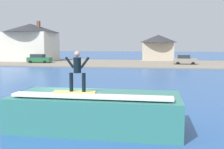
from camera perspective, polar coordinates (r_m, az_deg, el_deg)
ground_plane at (r=14.10m, az=-8.47°, el=-9.24°), size 260.00×260.00×0.00m
wave_crest at (r=12.38m, az=-3.30°, el=-7.51°), size 7.42×3.34×1.72m
surfboard at (r=11.76m, az=-7.83°, el=-3.63°), size 1.83×0.53×0.06m
surfer at (r=11.55m, az=-7.28°, el=1.13°), size 1.07×0.32×1.72m
shoreline_bank at (r=52.68m, az=4.78°, el=2.35°), size 120.00×20.07×0.18m
car_near_shore at (r=54.72m, az=-15.04°, el=3.21°), size 4.54×2.14×1.86m
car_far_shore at (r=50.88m, az=14.97°, el=2.98°), size 4.02×2.31×1.86m
house_with_chimney at (r=62.84m, az=-16.62°, el=6.84°), size 12.25×12.25×8.67m
house_small_cottage at (r=61.47m, az=9.66°, el=5.97°), size 8.35×8.35×5.83m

